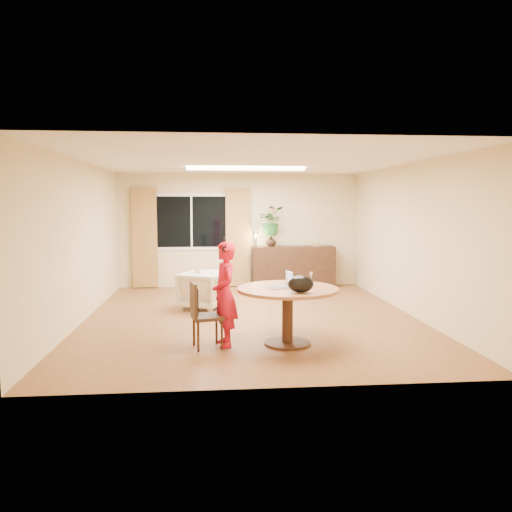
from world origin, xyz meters
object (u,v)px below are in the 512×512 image
(dining_table, at_px, (288,300))
(child, at_px, (225,294))
(sideboard, at_px, (293,267))
(dining_chair, at_px, (207,315))
(armchair, at_px, (203,290))

(dining_table, xyz_separation_m, child, (-0.85, 0.02, 0.09))
(child, relative_size, sideboard, 0.75)
(dining_chair, bearing_deg, child, 5.88)
(child, bearing_deg, sideboard, 148.21)
(dining_chair, xyz_separation_m, armchair, (-0.10, 2.50, -0.10))
(dining_chair, relative_size, armchair, 1.18)
(child, height_order, sideboard, child)
(armchair, height_order, sideboard, sideboard)
(sideboard, bearing_deg, dining_table, -100.36)
(dining_chair, xyz_separation_m, child, (0.23, 0.08, 0.26))
(dining_table, xyz_separation_m, dining_chair, (-1.08, -0.05, -0.17))
(child, xyz_separation_m, armchair, (-0.34, 2.42, -0.37))
(dining_table, distance_m, armchair, 2.73)
(dining_table, relative_size, dining_chair, 1.56)
(dining_table, height_order, sideboard, sideboard)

